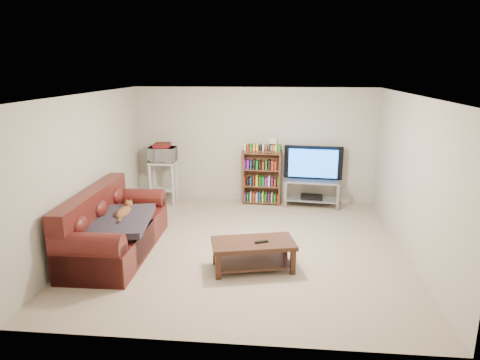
# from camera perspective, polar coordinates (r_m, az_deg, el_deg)

# --- Properties ---
(floor) EXTENTS (5.00, 5.00, 0.00)m
(floor) POSITION_cam_1_polar(r_m,az_deg,el_deg) (6.95, 0.51, -8.86)
(floor) COLOR #C8B295
(floor) RESTS_ON ground
(ceiling) EXTENTS (5.00, 5.00, 0.00)m
(ceiling) POSITION_cam_1_polar(r_m,az_deg,el_deg) (6.38, 0.56, 11.29)
(ceiling) COLOR white
(ceiling) RESTS_ON ground
(wall_back) EXTENTS (5.00, 0.00, 5.00)m
(wall_back) POSITION_cam_1_polar(r_m,az_deg,el_deg) (9.00, 1.91, 4.63)
(wall_back) COLOR beige
(wall_back) RESTS_ON ground
(wall_front) EXTENTS (5.00, 0.00, 5.00)m
(wall_front) POSITION_cam_1_polar(r_m,az_deg,el_deg) (4.19, -2.43, -7.51)
(wall_front) COLOR beige
(wall_front) RESTS_ON ground
(wall_left) EXTENTS (0.00, 5.00, 5.00)m
(wall_left) POSITION_cam_1_polar(r_m,az_deg,el_deg) (7.21, -19.67, 1.19)
(wall_left) COLOR beige
(wall_left) RESTS_ON ground
(wall_right) EXTENTS (0.00, 5.00, 5.00)m
(wall_right) POSITION_cam_1_polar(r_m,az_deg,el_deg) (6.83, 21.94, 0.24)
(wall_right) COLOR beige
(wall_right) RESTS_ON ground
(sofa) EXTENTS (1.03, 2.32, 0.98)m
(sofa) POSITION_cam_1_polar(r_m,az_deg,el_deg) (6.93, -16.77, -6.55)
(sofa) COLOR #521815
(sofa) RESTS_ON floor
(blanket) EXTENTS (1.00, 1.23, 0.19)m
(blanket) POSITION_cam_1_polar(r_m,az_deg,el_deg) (6.65, -15.85, -5.30)
(blanket) COLOR #312B37
(blanket) RESTS_ON sofa
(cat) EXTENTS (0.26, 0.63, 0.19)m
(cat) POSITION_cam_1_polar(r_m,az_deg,el_deg) (6.82, -15.29, -4.23)
(cat) COLOR brown
(cat) RESTS_ON sofa
(coffee_table) EXTENTS (1.26, 0.83, 0.42)m
(coffee_table) POSITION_cam_1_polar(r_m,az_deg,el_deg) (6.12, 1.76, -9.29)
(coffee_table) COLOR #3B1F14
(coffee_table) RESTS_ON floor
(remote) EXTENTS (0.20, 0.12, 0.02)m
(remote) POSITION_cam_1_polar(r_m,az_deg,el_deg) (6.03, 2.86, -8.22)
(remote) COLOR black
(remote) RESTS_ON coffee_table
(tv_stand) EXTENTS (1.15, 0.60, 0.55)m
(tv_stand) POSITION_cam_1_polar(r_m,az_deg,el_deg) (8.92, 9.57, -1.12)
(tv_stand) COLOR #999EA3
(tv_stand) RESTS_ON floor
(television) EXTENTS (1.20, 0.27, 0.69)m
(television) POSITION_cam_1_polar(r_m,az_deg,el_deg) (8.79, 9.71, 2.17)
(television) COLOR black
(television) RESTS_ON tv_stand
(dvd_player) EXTENTS (0.47, 0.35, 0.06)m
(dvd_player) POSITION_cam_1_polar(r_m,az_deg,el_deg) (8.97, 9.52, -2.24)
(dvd_player) COLOR black
(dvd_player) RESTS_ON tv_stand
(bookshelf) EXTENTS (0.81, 0.29, 1.15)m
(bookshelf) POSITION_cam_1_polar(r_m,az_deg,el_deg) (8.89, 2.92, 0.49)
(bookshelf) COLOR #54301D
(bookshelf) RESTS_ON floor
(shelf_clutter) EXTENTS (0.59, 0.19, 0.28)m
(shelf_clutter) POSITION_cam_1_polar(r_m,az_deg,el_deg) (8.76, 3.63, 4.68)
(shelf_clutter) COLOR silver
(shelf_clutter) RESTS_ON bookshelf
(microwave_stand) EXTENTS (0.56, 0.41, 0.89)m
(microwave_stand) POSITION_cam_1_polar(r_m,az_deg,el_deg) (9.10, -10.18, 0.45)
(microwave_stand) COLOR silver
(microwave_stand) RESTS_ON floor
(microwave) EXTENTS (0.55, 0.38, 0.30)m
(microwave) POSITION_cam_1_polar(r_m,az_deg,el_deg) (8.99, -10.32, 3.37)
(microwave) COLOR silver
(microwave) RESTS_ON microwave_stand
(game_boxes) EXTENTS (0.33, 0.29, 0.05)m
(game_boxes) POSITION_cam_1_polar(r_m,az_deg,el_deg) (8.96, -10.37, 4.48)
(game_boxes) COLOR maroon
(game_boxes) RESTS_ON microwave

